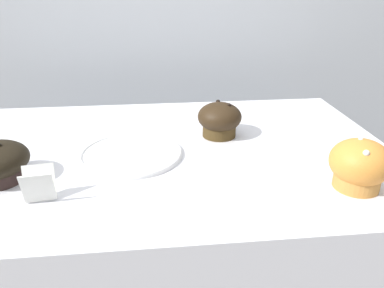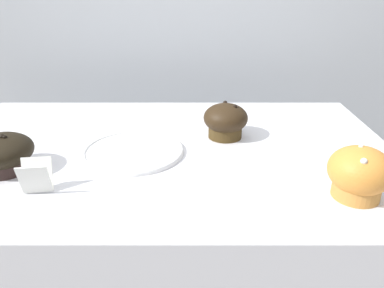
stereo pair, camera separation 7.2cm
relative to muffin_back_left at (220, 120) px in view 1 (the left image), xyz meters
name	(u,v)px [view 1 (the left image)]	position (x,y,z in m)	size (l,w,h in m)	color
wall_back	(156,89)	(-0.14, 0.54, -0.08)	(3.20, 0.10, 1.80)	#B2B7BC
muffin_back_left	(220,120)	(0.00, 0.00, 0.00)	(0.10, 0.10, 0.08)	#413016
muffin_back_right	(360,165)	(0.20, -0.26, 0.00)	(0.10, 0.10, 0.09)	#C5843B
serving_plate	(131,154)	(-0.20, -0.09, -0.04)	(0.21, 0.21, 0.01)	white
price_card	(39,185)	(-0.34, -0.25, -0.01)	(0.06, 0.05, 0.06)	white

